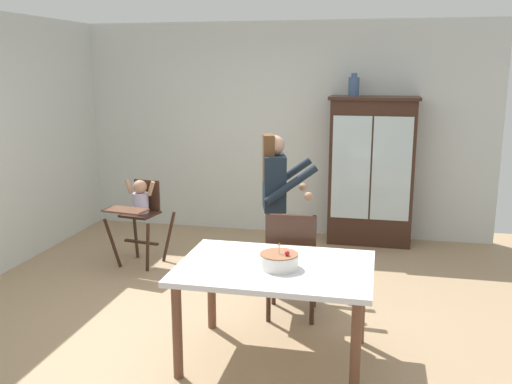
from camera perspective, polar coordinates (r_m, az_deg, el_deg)
name	(u,v)px	position (r m, az deg, el deg)	size (l,w,h in m)	color
ground_plane	(230,312)	(5.19, -2.62, -11.92)	(6.24, 6.24, 0.00)	tan
wall_back	(282,130)	(7.34, 2.64, 6.28)	(5.32, 0.06, 2.70)	silver
china_cabinet	(371,171)	(7.03, 11.51, 2.12)	(1.06, 0.48, 1.80)	#382116
ceramic_vase	(354,86)	(6.94, 9.81, 10.47)	(0.13, 0.13, 0.27)	#3D567F
high_chair_with_toddler	(140,207)	(6.29, -11.58, -1.46)	(0.66, 0.75, 0.95)	#382116
adult_person	(275,194)	(5.36, 1.91, -0.18)	(0.60, 0.58, 1.53)	#3D4C6B
dining_table	(275,278)	(4.16, 1.92, -8.59)	(1.41, 0.99, 0.74)	silver
birthday_cake	(279,261)	(4.06, 2.33, -6.91)	(0.28, 0.28, 0.19)	white
dining_chair_far_side	(292,258)	(4.85, 3.59, -6.63)	(0.47, 0.47, 0.96)	#382116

